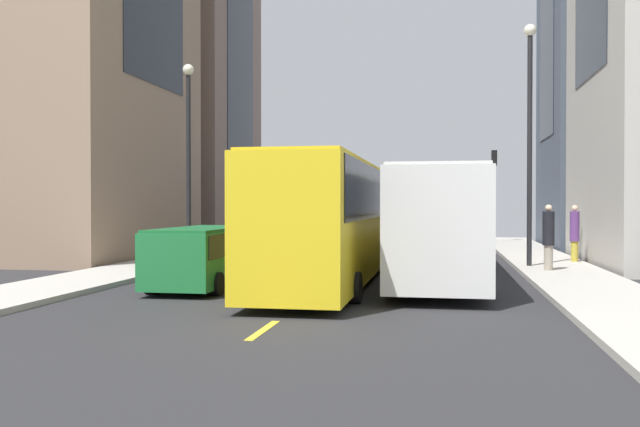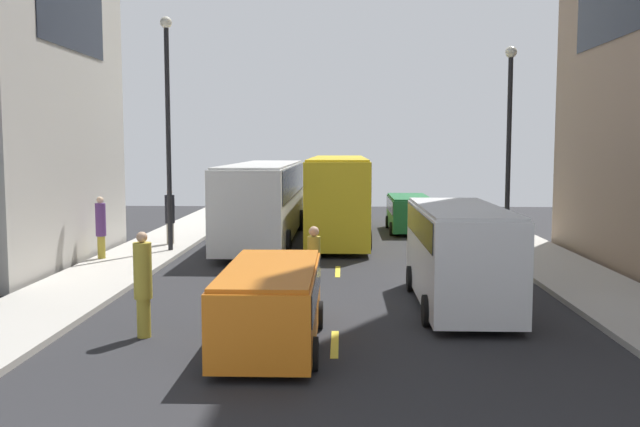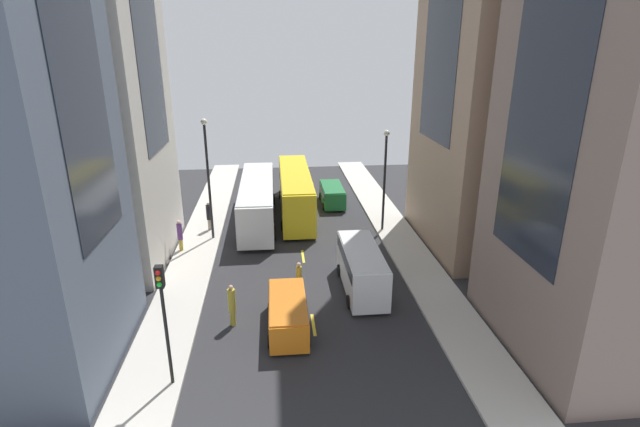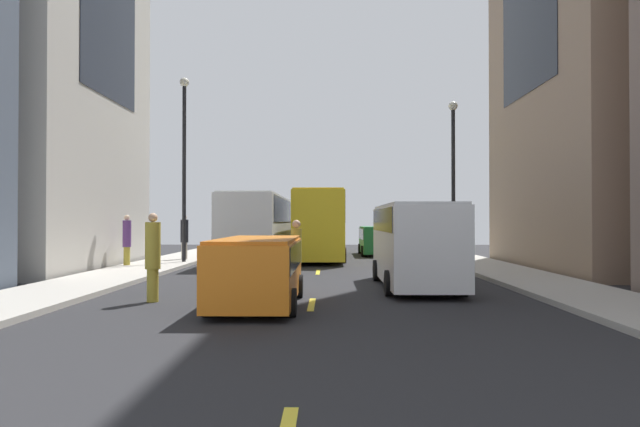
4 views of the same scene
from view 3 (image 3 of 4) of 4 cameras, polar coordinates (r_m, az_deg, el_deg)
The scene contains 21 objects.
ground_plane at distance 36.21m, azimuth -2.49°, elevation -2.39°, with size 41.48×41.48×0.00m, color #28282B.
sidewalk_west at distance 36.57m, azimuth -14.02°, elevation -2.63°, with size 2.85×44.00×0.15m, color #B2ADA3.
sidewalk_east at distance 37.25m, azimuth 8.82°, elevation -1.84°, with size 2.85×44.00×0.15m, color #B2ADA3.
lane_stripe_1 at distance 25.00m, azimuth -0.80°, elevation -13.22°, with size 0.16×2.00×0.01m, color yellow.
lane_stripe_2 at distance 32.36m, azimuth -2.06°, elevation -5.16°, with size 0.16×2.00×0.01m, color yellow.
lane_stripe_3 at distance 40.13m, azimuth -2.83°, elevation -0.14°, with size 0.16×2.00×0.01m, color yellow.
lane_stripe_4 at distance 48.11m, azimuth -3.35°, elevation 3.23°, with size 0.16×2.00×0.01m, color yellow.
lane_stripe_5 at distance 56.22m, azimuth -3.72°, elevation 5.63°, with size 0.16×2.00×0.01m, color yellow.
building_east_0 at distance 23.38m, azimuth 33.25°, elevation 9.12°, with size 7.75×9.62×21.14m.
city_bus_white at distance 38.38m, azimuth -7.56°, elevation 1.93°, with size 2.80×12.99×3.35m.
streetcar_yellow at distance 40.02m, azimuth -2.99°, elevation 2.99°, with size 2.70×13.03×3.59m.
delivery_van_white at distance 27.63m, azimuth 5.04°, elevation -6.31°, with size 2.25×6.19×2.58m.
car_orange_1 at distance 24.25m, azimuth -3.89°, elevation -11.69°, with size 2.04×4.79×1.66m.
car_green_2 at distance 42.42m, azimuth 1.48°, elevation 2.41°, with size 2.04×4.76×1.72m.
pedestrian_crossing_near at distance 27.04m, azimuth -2.55°, elevation -7.77°, with size 0.32×0.32×2.10m.
pedestrian_walking_far at distance 24.78m, azimuth -10.54°, elevation -10.67°, with size 0.39×0.39×2.28m.
pedestrian_crossing_mid at distance 33.87m, azimuth -16.47°, elevation -2.43°, with size 0.36×0.36×2.18m.
pedestrian_waiting_curb at distance 37.07m, azimuth -13.19°, elevation -0.20°, with size 0.39×0.39×2.21m.
traffic_light_near_corner at distance 20.03m, azimuth -18.37°, elevation -10.21°, with size 0.32×0.44×5.41m.
streetlamp_near at distance 34.28m, azimuth -13.34°, elevation 5.22°, with size 0.44×0.44×8.71m.
streetlamp_far at distance 35.49m, azimuth 7.81°, elevation 5.12°, with size 0.44×0.44×7.64m.
Camera 3 is at (-1.72, -33.53, 13.57)m, focal length 26.64 mm.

